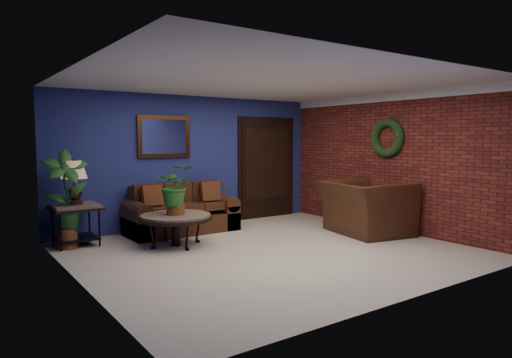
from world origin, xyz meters
TOP-DOWN VIEW (x-y plane):
  - floor at (0.00, 0.00)m, footprint 5.50×5.50m
  - wall_back at (0.00, 2.50)m, footprint 5.50×0.04m
  - wall_left at (-2.75, 0.00)m, footprint 0.04×5.00m
  - wall_right_brick at (2.75, 0.00)m, footprint 0.04×5.00m
  - ceiling at (0.00, 0.00)m, footprint 5.50×5.00m
  - crown_molding at (2.72, 0.00)m, footprint 0.03×5.00m
  - wall_mirror at (-0.60, 2.46)m, footprint 1.02×0.06m
  - closet_door at (1.75, 2.47)m, footprint 1.44×0.06m
  - wreath at (2.69, 0.05)m, footprint 0.16×0.72m
  - sofa at (-0.48, 2.07)m, footprint 1.96×0.85m
  - coffee_table at (-1.02, 1.13)m, footprint 1.16×1.16m
  - end_table at (-2.30, 2.05)m, footprint 0.72×0.72m
  - table_lamp at (-2.30, 2.05)m, footprint 0.40×0.40m
  - side_chair at (0.37, 2.12)m, footprint 0.38×0.38m
  - armchair at (2.15, 0.05)m, footprint 1.51×1.65m
  - coffee_plant at (-1.02, 1.13)m, footprint 0.72×0.67m
  - floor_plant at (2.35, 0.86)m, footprint 0.42×0.38m
  - tall_plant at (-2.45, 1.95)m, footprint 0.73×0.54m

SIDE VIEW (x-z plane):
  - floor at x=0.00m, z-range 0.00..0.00m
  - sofa at x=-0.48m, z-range -0.15..0.73m
  - floor_plant at x=2.35m, z-range 0.01..0.79m
  - coffee_table at x=-1.02m, z-range 0.19..0.69m
  - armchair at x=2.15m, z-range 0.00..0.93m
  - side_chair at x=0.37m, z-range 0.06..0.94m
  - end_table at x=-2.30m, z-range 0.18..0.83m
  - tall_plant at x=-2.45m, z-range 0.07..1.60m
  - coffee_plant at x=-1.02m, z-range 0.54..1.32m
  - closet_door at x=1.75m, z-range -0.04..2.14m
  - table_lamp at x=-2.30m, z-range 0.75..1.41m
  - wall_back at x=0.00m, z-range 0.00..2.50m
  - wall_left at x=-2.75m, z-range 0.00..2.50m
  - wall_right_brick at x=2.75m, z-range 0.00..2.50m
  - wreath at x=2.69m, z-range 1.34..2.06m
  - wall_mirror at x=-0.60m, z-range 1.33..2.10m
  - crown_molding at x=2.72m, z-range 2.36..2.50m
  - ceiling at x=0.00m, z-range 2.49..2.51m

